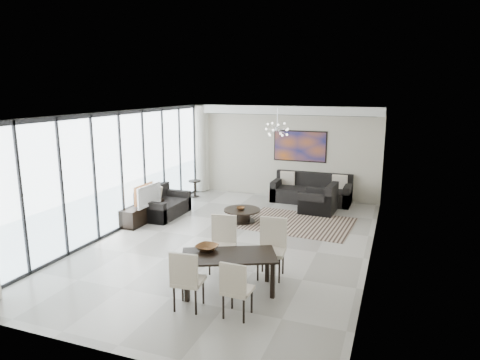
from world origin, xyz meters
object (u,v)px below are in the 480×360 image
at_px(sofa_main, 312,193).
at_px(tv_console, 143,213).
at_px(coffee_table, 242,215).
at_px(television, 146,195).
at_px(dining_table, 229,260).

distance_m(sofa_main, tv_console, 5.16).
xyz_separation_m(coffee_table, television, (-2.29, -0.94, 0.55)).
height_order(sofa_main, television, television).
bearing_deg(coffee_table, dining_table, -73.11).
height_order(tv_console, dining_table, dining_table).
relative_size(coffee_table, dining_table, 0.54).
xyz_separation_m(coffee_table, tv_console, (-2.45, -0.91, 0.04)).
xyz_separation_m(tv_console, dining_table, (3.58, -2.84, 0.34)).
distance_m(television, dining_table, 4.43).
bearing_deg(tv_console, sofa_main, 43.30).
bearing_deg(sofa_main, television, -135.18).
bearing_deg(dining_table, tv_console, 141.63).
relative_size(television, dining_table, 0.53).
height_order(coffee_table, television, television).
bearing_deg(dining_table, sofa_main, 88.46).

